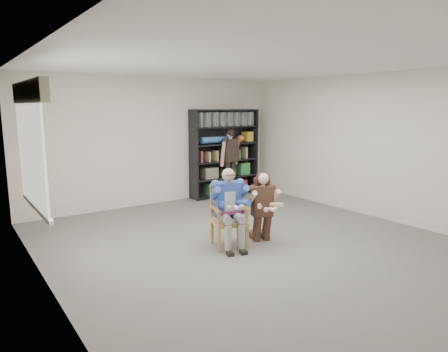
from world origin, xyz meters
TOP-DOWN VIEW (x-y plane):
  - room_shell at (0.00, 0.00)m, footprint 6.00×7.00m
  - floor at (0.00, 0.00)m, footprint 6.00×7.00m
  - window_left at (-2.95, 1.00)m, footprint 0.16×2.00m
  - armchair at (-0.37, 0.22)m, footprint 0.70×0.68m
  - seated_man at (-0.37, 0.22)m, footprint 0.74×0.88m
  - kneeling_woman at (0.21, 0.10)m, footprint 0.69×0.88m
  - bookshelf at (1.70, 3.28)m, footprint 1.80×0.38m
  - standing_man at (1.72, 3.07)m, footprint 0.54×0.34m

SIDE VIEW (x-z plane):
  - floor at x=0.00m, z-range -0.01..0.01m
  - armchair at x=-0.37m, z-range 0.00..0.96m
  - kneeling_woman at x=0.21m, z-range 0.00..1.14m
  - seated_man at x=-0.37m, z-range 0.00..1.25m
  - standing_man at x=1.72m, z-range 0.00..1.65m
  - bookshelf at x=1.70m, z-range 0.00..2.10m
  - room_shell at x=0.00m, z-range 0.00..2.80m
  - window_left at x=-2.95m, z-range 0.76..2.50m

